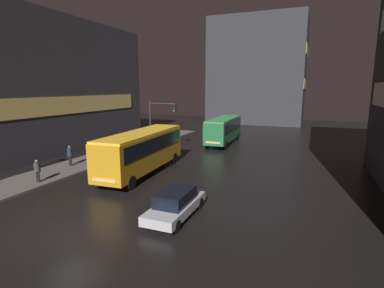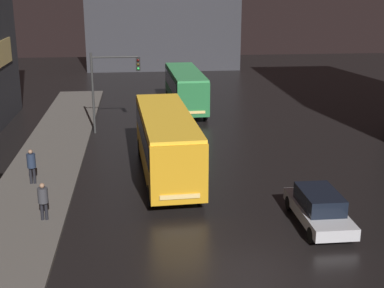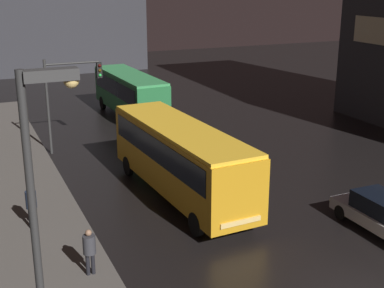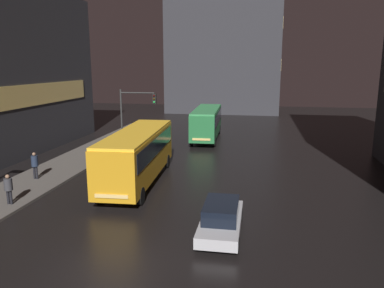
{
  "view_description": "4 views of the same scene",
  "coord_description": "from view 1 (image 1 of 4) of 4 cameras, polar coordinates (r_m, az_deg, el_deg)",
  "views": [
    {
      "loc": [
        10.54,
        -10.21,
        6.97
      ],
      "look_at": [
        1.23,
        12.62,
        2.32
      ],
      "focal_mm": 28.0,
      "sensor_mm": 36.0,
      "label": 1
    },
    {
      "loc": [
        -3.66,
        -16.74,
        9.98
      ],
      "look_at": [
        -0.77,
        11.54,
        1.4
      ],
      "focal_mm": 50.0,
      "sensor_mm": 36.0,
      "label": 2
    },
    {
      "loc": [
        -11.23,
        -11.26,
        9.95
      ],
      "look_at": [
        -0.74,
        12.51,
        1.82
      ],
      "focal_mm": 50.0,
      "sensor_mm": 36.0,
      "label": 3
    },
    {
      "loc": [
        5.39,
        -12.35,
        7.62
      ],
      "look_at": [
        1.09,
        11.79,
        2.45
      ],
      "focal_mm": 35.0,
      "sensor_mm": 36.0,
      "label": 4
    }
  ],
  "objects": [
    {
      "name": "pedestrian_near",
      "position": [
        24.58,
        -27.4,
        -4.18
      ],
      "size": [
        0.62,
        0.62,
        1.69
      ],
      "rotation": [
        0.0,
        0.0,
        2.29
      ],
      "color": "black",
      "rests_on": "sidewalk_left"
    },
    {
      "name": "traffic_light_main",
      "position": [
        33.9,
        -6.23,
        5.22
      ],
      "size": [
        3.34,
        0.35,
        5.54
      ],
      "color": "#2D2D2D",
      "rests_on": "ground"
    },
    {
      "name": "pedestrian_mid",
      "position": [
        28.47,
        -22.26,
        -1.7
      ],
      "size": [
        0.56,
        0.56,
        1.82
      ],
      "rotation": [
        0.0,
        0.0,
        3.48
      ],
      "color": "black",
      "rests_on": "sidewalk_left"
    },
    {
      "name": "sidewalk_left",
      "position": [
        28.95,
        -21.23,
        -3.85
      ],
      "size": [
        4.0,
        48.0,
        0.15
      ],
      "color": "#56514C",
      "rests_on": "ground"
    },
    {
      "name": "car_taxi",
      "position": [
        16.62,
        -3.16,
        -11.25
      ],
      "size": [
        1.85,
        4.66,
        1.51
      ],
      "rotation": [
        0.0,
        0.0,
        3.14
      ],
      "color": "#B7B7BC",
      "rests_on": "ground"
    },
    {
      "name": "building_far_backdrop",
      "position": [
        63.11,
        12.44,
        13.28
      ],
      "size": [
        18.07,
        12.0,
        20.2
      ],
      "color": "#2D2D33",
      "rests_on": "ground"
    },
    {
      "name": "building_left_tower",
      "position": [
        36.7,
        -30.03,
        9.59
      ],
      "size": [
        10.07,
        30.77,
        14.35
      ],
      "color": "#2D2D33",
      "rests_on": "ground"
    },
    {
      "name": "bus_near",
      "position": [
        24.73,
        -9.46,
        -0.77
      ],
      "size": [
        3.14,
        10.75,
        3.45
      ],
      "rotation": [
        0.0,
        0.0,
        3.19
      ],
      "color": "orange",
      "rests_on": "ground"
    },
    {
      "name": "ground_plane",
      "position": [
        16.25,
        -22.15,
        -15.57
      ],
      "size": [
        120.0,
        120.0,
        0.0
      ],
      "primitive_type": "plane",
      "color": "black"
    },
    {
      "name": "bus_far",
      "position": [
        37.82,
        6.05,
        3.06
      ],
      "size": [
        2.78,
        9.77,
        3.24
      ],
      "rotation": [
        0.0,
        0.0,
        3.18
      ],
      "color": "#236B38",
      "rests_on": "ground"
    }
  ]
}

